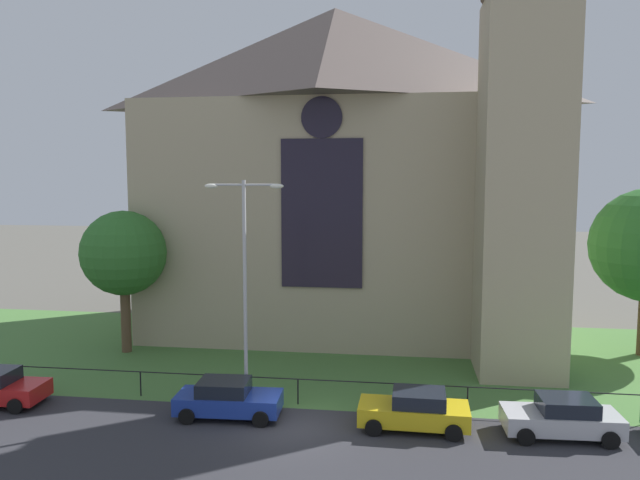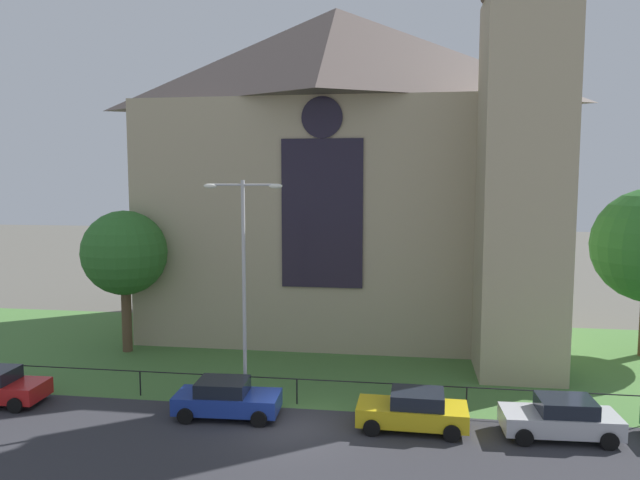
% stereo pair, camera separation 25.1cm
% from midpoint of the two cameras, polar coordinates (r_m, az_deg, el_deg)
% --- Properties ---
extents(ground, '(160.00, 160.00, 0.00)m').
position_cam_midpoint_polar(ground, '(33.85, 0.93, -10.65)').
color(ground, '#56544C').
extents(road_asphalt, '(120.00, 8.00, 0.01)m').
position_cam_midpoint_polar(road_asphalt, '(22.75, -3.22, -19.20)').
color(road_asphalt, '#2D2D33').
rests_on(road_asphalt, ground).
extents(grass_verge, '(120.00, 20.00, 0.01)m').
position_cam_midpoint_polar(grass_verge, '(31.95, 0.46, -11.66)').
color(grass_verge, '#477538').
rests_on(grass_verge, ground).
extents(church_building, '(23.20, 16.20, 26.00)m').
position_cam_midpoint_polar(church_building, '(37.81, 2.74, 6.86)').
color(church_building, tan).
rests_on(church_building, ground).
extents(iron_railing, '(28.36, 0.07, 1.13)m').
position_cam_midpoint_polar(iron_railing, '(26.54, -1.91, -13.20)').
color(iron_railing, black).
rests_on(iron_railing, ground).
extents(tree_left_near, '(4.64, 4.64, 7.85)m').
position_cam_midpoint_polar(tree_left_near, '(34.91, -17.69, -1.21)').
color(tree_left_near, brown).
rests_on(tree_left_near, ground).
extents(streetlamp_near, '(3.37, 0.26, 9.54)m').
position_cam_midpoint_polar(streetlamp_near, '(25.74, -6.89, -2.41)').
color(streetlamp_near, '#B2B2B7').
rests_on(streetlamp_near, ground).
extents(parked_car_blue, '(4.27, 2.17, 1.51)m').
position_cam_midpoint_polar(parked_car_blue, '(25.62, -8.49, -14.51)').
color(parked_car_blue, '#1E3899').
rests_on(parked_car_blue, ground).
extents(parked_car_yellow, '(4.24, 2.10, 1.51)m').
position_cam_midpoint_polar(parked_car_yellow, '(24.47, 9.05, -15.53)').
color(parked_car_yellow, gold).
rests_on(parked_car_yellow, ground).
extents(parked_car_silver, '(4.27, 2.17, 1.51)m').
position_cam_midpoint_polar(parked_car_silver, '(25.19, 21.98, -15.25)').
color(parked_car_silver, '#B7B7BC').
rests_on(parked_car_silver, ground).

